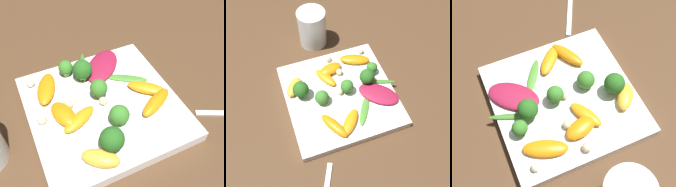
% 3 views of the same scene
% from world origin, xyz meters
% --- Properties ---
extents(ground_plane, '(2.40, 2.40, 0.00)m').
position_xyz_m(ground_plane, '(0.00, 0.00, 0.00)').
color(ground_plane, '#4C331E').
extents(plate, '(0.26, 0.26, 0.02)m').
position_xyz_m(plate, '(0.00, 0.00, 0.01)').
color(plate, white).
rests_on(plate, ground_plane).
extents(radicchio_leaf_0, '(0.11, 0.11, 0.01)m').
position_xyz_m(radicchio_leaf_0, '(-0.09, 0.04, 0.03)').
color(radicchio_leaf_0, maroon).
rests_on(radicchio_leaf_0, plate).
extents(orange_segment_0, '(0.05, 0.07, 0.02)m').
position_xyz_m(orange_segment_0, '(0.02, -0.05, 0.03)').
color(orange_segment_0, orange).
rests_on(orange_segment_0, plate).
extents(orange_segment_1, '(0.09, 0.06, 0.02)m').
position_xyz_m(orange_segment_1, '(-0.07, -0.08, 0.03)').
color(orange_segment_1, orange).
rests_on(orange_segment_1, plate).
extents(orange_segment_2, '(0.07, 0.05, 0.02)m').
position_xyz_m(orange_segment_2, '(-0.00, -0.07, 0.03)').
color(orange_segment_2, orange).
rests_on(orange_segment_2, plate).
extents(orange_segment_3, '(0.06, 0.07, 0.02)m').
position_xyz_m(orange_segment_3, '(0.10, -0.05, 0.03)').
color(orange_segment_3, '#FCAD33').
rests_on(orange_segment_3, plate).
extents(orange_segment_4, '(0.06, 0.08, 0.02)m').
position_xyz_m(orange_segment_4, '(0.04, 0.08, 0.03)').
color(orange_segment_4, orange).
rests_on(orange_segment_4, plate).
extents(orange_segment_5, '(0.07, 0.07, 0.02)m').
position_xyz_m(orange_segment_5, '(0.01, 0.09, 0.03)').
color(orange_segment_5, orange).
rests_on(orange_segment_5, plate).
extents(broccoli_floret_0, '(0.03, 0.03, 0.03)m').
position_xyz_m(broccoli_floret_0, '(-0.10, -0.04, 0.04)').
color(broccoli_floret_0, '#7A9E51').
rests_on(broccoli_floret_0, plate).
extents(broccoli_floret_1, '(0.04, 0.04, 0.04)m').
position_xyz_m(broccoli_floret_1, '(-0.07, -0.01, 0.05)').
color(broccoli_floret_1, '#84AD5B').
rests_on(broccoli_floret_1, plate).
extents(broccoli_floret_2, '(0.04, 0.04, 0.05)m').
position_xyz_m(broccoli_floret_2, '(0.09, -0.02, 0.05)').
color(broccoli_floret_2, '#7A9E51').
rests_on(broccoli_floret_2, plate).
extents(broccoli_floret_3, '(0.03, 0.03, 0.04)m').
position_xyz_m(broccoli_floret_3, '(0.05, 0.01, 0.04)').
color(broccoli_floret_3, '#84AD5B').
rests_on(broccoli_floret_3, plate).
extents(broccoli_floret_4, '(0.03, 0.03, 0.04)m').
position_xyz_m(broccoli_floret_4, '(-0.02, 0.00, 0.05)').
color(broccoli_floret_4, '#84AD5B').
rests_on(broccoli_floret_4, plate).
extents(arugula_sprig_0, '(0.08, 0.04, 0.01)m').
position_xyz_m(arugula_sprig_0, '(-0.10, 0.00, 0.03)').
color(arugula_sprig_0, '#3D7528').
rests_on(arugula_sprig_0, plate).
extents(arugula_sprig_1, '(0.06, 0.08, 0.00)m').
position_xyz_m(arugula_sprig_1, '(-0.04, 0.07, 0.03)').
color(arugula_sprig_1, '#47842D').
rests_on(arugula_sprig_1, plate).
extents(macadamia_nut_0, '(0.02, 0.02, 0.02)m').
position_xyz_m(macadamia_nut_0, '(-0.10, -0.11, 0.03)').
color(macadamia_nut_0, beige).
rests_on(macadamia_nut_0, plate).
extents(macadamia_nut_1, '(0.02, 0.02, 0.02)m').
position_xyz_m(macadamia_nut_1, '(0.00, 0.00, 0.03)').
color(macadamia_nut_1, beige).
rests_on(macadamia_nut_1, plate).
extents(macadamia_nut_2, '(0.02, 0.02, 0.02)m').
position_xyz_m(macadamia_nut_2, '(-0.01, -0.11, 0.03)').
color(macadamia_nut_2, beige).
rests_on(macadamia_nut_2, plate).
extents(macadamia_nut_3, '(0.02, 0.02, 0.02)m').
position_xyz_m(macadamia_nut_3, '(-0.02, -0.06, 0.03)').
color(macadamia_nut_3, beige).
rests_on(macadamia_nut_3, plate).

